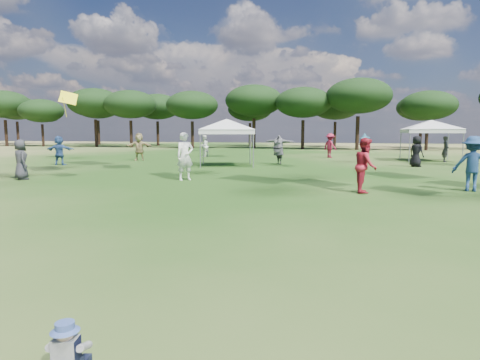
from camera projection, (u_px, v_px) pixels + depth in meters
The scene contains 5 objects.
tree_line at pixel (349, 101), 45.69m from camera, with size 108.78×17.63×7.77m.
tent_left at pixel (227, 121), 22.49m from camera, with size 5.84×5.84×2.94m.
tent_right at pixel (431, 122), 26.29m from camera, with size 6.62×6.62×2.99m.
toddler at pixel (67, 353), 3.12m from camera, with size 0.34×0.37×0.47m.
festival_crowd at pixel (299, 150), 23.36m from camera, with size 29.93×22.12×1.90m.
Camera 1 is at (1.39, -0.67, 1.92)m, focal length 30.00 mm.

